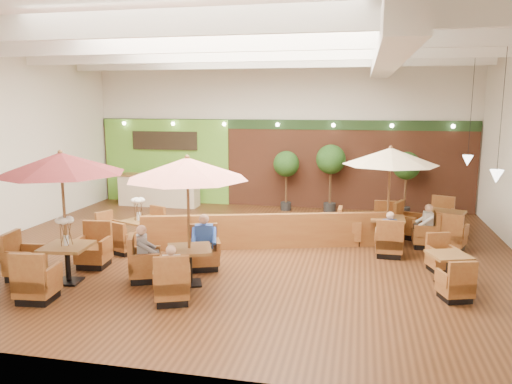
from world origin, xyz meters
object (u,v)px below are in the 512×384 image
(topiary_0, at_px, (286,166))
(topiary_2, at_px, (406,168))
(table_0, at_px, (60,189))
(table_5, at_px, (434,226))
(service_counter, at_px, (159,190))
(booth_divider, at_px, (268,231))
(table_4, at_px, (448,270))
(table_1, at_px, (185,193))
(diner_0, at_px, (172,267))
(diner_3, at_px, (389,229))
(table_3, at_px, (132,228))
(topiary_1, at_px, (331,162))
(diner_4, at_px, (426,221))
(table_2, at_px, (389,178))
(diner_2, at_px, (144,247))
(diner_1, at_px, (204,237))

(topiary_0, height_order, topiary_2, topiary_2)
(table_0, height_order, table_5, table_0)
(service_counter, height_order, booth_divider, service_counter)
(table_0, relative_size, table_4, 1.18)
(table_1, xyz_separation_m, table_4, (5.46, 1.11, -1.67))
(diner_0, bearing_deg, diner_3, 24.34)
(table_3, relative_size, table_4, 1.01)
(table_0, distance_m, table_5, 9.97)
(topiary_1, bearing_deg, diner_4, -54.90)
(diner_4, bearing_deg, topiary_2, -2.29)
(booth_divider, height_order, table_1, table_1)
(diner_3, bearing_deg, service_counter, 141.00)
(table_2, bearing_deg, service_counter, 155.75)
(topiary_1, relative_size, diner_3, 3.39)
(table_0, bearing_deg, table_4, 4.79)
(topiary_0, bearing_deg, diner_2, -103.68)
(table_3, xyz_separation_m, diner_2, (1.57, -2.62, 0.32))
(topiary_0, relative_size, topiary_2, 0.98)
(table_4, bearing_deg, table_5, 68.22)
(topiary_1, xyz_separation_m, diner_1, (-2.46, -6.84, -1.01))
(diner_3, relative_size, diner_4, 0.96)
(table_1, distance_m, table_5, 7.64)
(topiary_0, height_order, diner_3, topiary_0)
(table_1, relative_size, diner_1, 3.45)
(table_0, height_order, table_3, table_0)
(table_0, relative_size, topiary_0, 1.34)
(table_3, bearing_deg, topiary_2, 56.99)
(diner_0, distance_m, diner_4, 7.19)
(table_4, height_order, topiary_0, topiary_0)
(diner_1, bearing_deg, table_0, 13.16)
(table_1, relative_size, diner_3, 4.09)
(service_counter, distance_m, topiary_2, 8.98)
(table_0, bearing_deg, diner_4, 22.64)
(diner_2, bearing_deg, service_counter, 174.95)
(diner_4, bearing_deg, diner_3, 129.38)
(topiary_1, distance_m, diner_3, 5.38)
(table_1, distance_m, table_2, 5.82)
(topiary_0, bearing_deg, booth_divider, -87.01)
(table_3, height_order, diner_1, table_3)
(table_5, bearing_deg, topiary_2, 123.92)
(diner_1, distance_m, diner_3, 4.65)
(service_counter, height_order, topiary_1, topiary_1)
(table_1, xyz_separation_m, diner_3, (4.33, 2.90, -1.27))
(service_counter, distance_m, diner_0, 9.52)
(table_3, height_order, table_4, table_3)
(table_1, xyz_separation_m, table_3, (-2.52, 2.62, -1.55))
(table_0, distance_m, table_3, 3.45)
(diner_0, bearing_deg, topiary_2, 42.20)
(service_counter, height_order, table_5, service_counter)
(table_3, bearing_deg, diner_1, -9.29)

